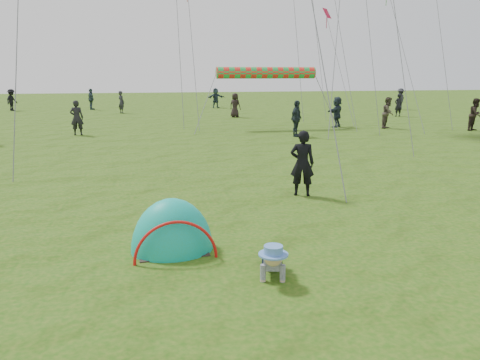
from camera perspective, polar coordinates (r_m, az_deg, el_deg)
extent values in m
plane|color=#184B0C|center=(7.15, 4.78, -13.06)|extent=(140.00, 140.00, 0.00)
ellipsoid|color=#17986C|center=(8.64, -8.22, -8.40)|extent=(1.54, 1.29, 1.91)
imported|color=black|center=(12.13, 7.59, 2.04)|extent=(0.72, 0.58, 1.70)
imported|color=black|center=(36.04, 18.73, 8.65)|extent=(0.65, 0.48, 1.64)
imported|color=#40372E|center=(28.11, 17.61, 7.81)|extent=(1.08, 1.07, 1.77)
imported|color=#202A30|center=(23.48, 6.88, 7.44)|extent=(1.03, 1.07, 1.79)
imported|color=#2A2A33|center=(42.97, 18.95, 9.34)|extent=(1.33, 1.22, 1.80)
imported|color=black|center=(33.55, -0.61, 9.10)|extent=(0.99, 0.94, 1.70)
imported|color=#222C36|center=(27.98, 11.73, 8.13)|extent=(1.53, 1.52, 1.77)
imported|color=black|center=(25.24, -19.27, 7.17)|extent=(0.65, 0.44, 1.77)
imported|color=black|center=(28.77, 26.78, 7.14)|extent=(1.07, 1.00, 1.76)
imported|color=black|center=(43.60, -26.07, 8.76)|extent=(1.05, 1.31, 1.78)
imported|color=#25343F|center=(42.75, -2.98, 9.97)|extent=(1.71, 0.92, 1.75)
imported|color=#25252C|center=(37.93, -14.27, 9.18)|extent=(0.69, 0.75, 1.72)
imported|color=#2D4047|center=(42.32, -17.69, 9.36)|extent=(0.85, 1.12, 1.78)
cylinder|color=red|center=(26.97, 3.22, 12.92)|extent=(5.67, 0.64, 0.64)
plane|color=red|center=(33.12, 10.55, 19.35)|extent=(0.81, 0.81, 0.66)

